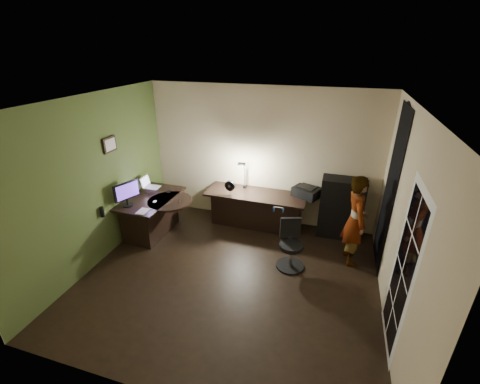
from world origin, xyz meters
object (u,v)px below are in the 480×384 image
(person, at_px, (355,220))
(desk_left, at_px, (153,215))
(office_chair, at_px, (291,246))
(desk_right, at_px, (255,210))
(cabinet, at_px, (341,208))
(monitor, at_px, (127,197))

(person, bearing_deg, desk_left, 78.39)
(office_chair, bearing_deg, desk_right, 110.42)
(desk_right, distance_m, person, 1.96)
(cabinet, height_order, monitor, cabinet)
(desk_left, bearing_deg, desk_right, 25.59)
(monitor, xyz_separation_m, office_chair, (2.91, 0.11, -0.51))
(person, bearing_deg, cabinet, 1.01)
(monitor, distance_m, office_chair, 2.96)
(desk_left, xyz_separation_m, office_chair, (2.70, -0.28, 0.03))
(person, bearing_deg, office_chair, 102.35)
(desk_right, xyz_separation_m, monitor, (-2.03, -1.20, 0.55))
(desk_left, distance_m, office_chair, 2.71)
(desk_right, xyz_separation_m, person, (1.81, -0.61, 0.41))
(cabinet, distance_m, office_chair, 1.44)
(cabinet, bearing_deg, office_chair, -120.10)
(monitor, bearing_deg, cabinet, 42.00)
(desk_right, bearing_deg, cabinet, 6.41)
(desk_right, distance_m, office_chair, 1.40)
(cabinet, bearing_deg, person, -74.16)
(desk_left, bearing_deg, office_chair, -4.18)
(monitor, xyz_separation_m, person, (3.85, 0.59, -0.15))
(desk_right, relative_size, office_chair, 2.36)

